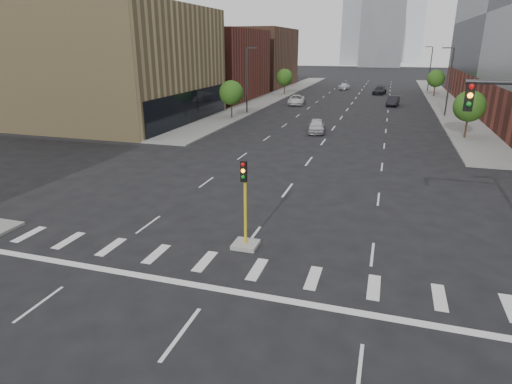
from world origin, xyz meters
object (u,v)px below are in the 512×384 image
at_px(car_mid_right, 393,101).
at_px(car_deep_right, 380,90).
at_px(median_traffic_signal, 245,229).
at_px(car_far_left, 296,100).
at_px(car_distant, 344,86).
at_px(car_near_left, 317,126).

distance_m(car_mid_right, car_deep_right, 17.24).
distance_m(median_traffic_signal, car_far_left, 53.24).
xyz_separation_m(car_far_left, car_distant, (4.92, 27.30, -0.03)).
relative_size(car_far_left, car_distant, 1.28).
relative_size(median_traffic_signal, car_deep_right, 0.84).
relative_size(median_traffic_signal, car_distant, 1.03).
distance_m(median_traffic_signal, car_near_left, 29.74).
distance_m(median_traffic_signal, car_mid_right, 55.99).
height_order(median_traffic_signal, car_deep_right, median_traffic_signal).
relative_size(car_near_left, car_distant, 1.05).
distance_m(car_near_left, car_far_left, 23.93).
height_order(median_traffic_signal, car_mid_right, median_traffic_signal).
distance_m(median_traffic_signal, car_distant, 79.92).
xyz_separation_m(car_near_left, car_mid_right, (8.10, 25.90, 0.02)).
bearing_deg(car_distant, median_traffic_signal, -78.84).
relative_size(car_far_left, car_deep_right, 1.05).
xyz_separation_m(car_near_left, car_deep_right, (5.45, 42.94, -0.00)).
relative_size(median_traffic_signal, car_mid_right, 0.93).
distance_m(car_near_left, car_mid_right, 27.14).
bearing_deg(car_distant, car_deep_right, -34.51).
xyz_separation_m(median_traffic_signal, car_near_left, (-1.50, 29.70, -0.21)).
bearing_deg(car_mid_right, car_near_left, -101.11).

